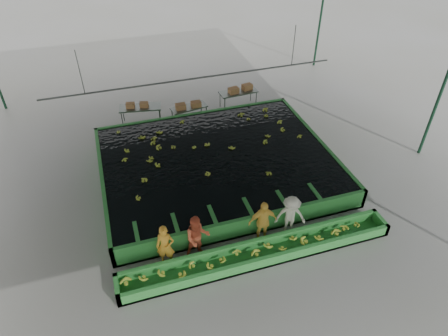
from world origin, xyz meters
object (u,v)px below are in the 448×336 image
object	(u,v)px
flotation_tank	(217,164)
box_stack_left	(138,107)
worker_a	(165,246)
worker_c	(263,222)
box_stack_mid	(189,108)
box_stack_right	(240,91)
packing_table_mid	(189,114)
packing_table_left	(141,115)
worker_d	(290,216)
packing_table_right	(238,99)
sorting_trough	(259,253)
worker_b	(197,237)

from	to	relation	value
flotation_tank	box_stack_left	distance (m)	5.96
worker_a	worker_c	distance (m)	3.55
box_stack_left	box_stack_mid	xyz separation A→B (m)	(2.55, -0.68, -0.11)
worker_a	box_stack_right	bearing A→B (deg)	76.92
flotation_tank	worker_c	bearing A→B (deg)	-84.66
packing_table_mid	box_stack_left	size ratio (longest dim) A/B	1.65
packing_table_left	packing_table_mid	world-z (taller)	packing_table_left
worker_d	worker_c	bearing A→B (deg)	-160.35
box_stack_mid	worker_d	bearing A→B (deg)	-79.42
packing_table_right	packing_table_left	bearing A→B (deg)	-178.96
packing_table_right	box_stack_right	size ratio (longest dim) A/B	1.49
worker_c	box_stack_left	bearing A→B (deg)	110.46
packing_table_left	flotation_tank	bearing A→B (deg)	-63.94
box_stack_right	packing_table_mid	bearing A→B (deg)	-167.90
worker_d	box_stack_mid	world-z (taller)	worker_d
worker_c	packing_table_left	world-z (taller)	worker_c
packing_table_mid	packing_table_left	bearing A→B (deg)	166.69
packing_table_left	packing_table_mid	distance (m)	2.53
worker_d	box_stack_left	distance (m)	10.47
packing_table_mid	box_stack_right	world-z (taller)	box_stack_right
sorting_trough	box_stack_left	world-z (taller)	box_stack_left
box_stack_right	box_stack_mid	bearing A→B (deg)	-166.52
worker_a	box_stack_mid	size ratio (longest dim) A/B	1.28
packing_table_right	worker_c	bearing A→B (deg)	-104.34
flotation_tank	worker_b	size ratio (longest dim) A/B	5.48
packing_table_right	box_stack_right	distance (m)	0.49
packing_table_mid	worker_a	bearing A→B (deg)	-108.64
flotation_tank	worker_c	size ratio (longest dim) A/B	5.46
packing_table_mid	box_stack_left	xyz separation A→B (m)	(-2.60, 0.59, 0.55)
worker_c	packing_table_right	xyz separation A→B (m)	(2.47, 9.67, -0.44)
worker_b	worker_c	size ratio (longest dim) A/B	1.00
box_stack_mid	flotation_tank	bearing A→B (deg)	-88.01
box_stack_left	box_stack_right	xyz separation A→B (m)	(5.70, 0.08, -0.02)
flotation_tank	box_stack_mid	distance (m)	4.62
worker_d	flotation_tank	bearing A→B (deg)	128.90
worker_d	packing_table_mid	size ratio (longest dim) A/B	0.93
flotation_tank	packing_table_mid	size ratio (longest dim) A/B	5.28
flotation_tank	box_stack_mid	xyz separation A→B (m)	(-0.16, 4.60, 0.41)
worker_c	packing_table_mid	size ratio (longest dim) A/B	0.97
packing_table_right	worker_a	bearing A→B (deg)	-121.91
worker_b	worker_c	bearing A→B (deg)	3.56
box_stack_mid	worker_a	bearing A→B (deg)	-108.55
packing_table_left	worker_d	bearing A→B (deg)	-66.91
packing_table_left	box_stack_left	size ratio (longest dim) A/B	1.86
worker_a	packing_table_left	size ratio (longest dim) A/B	0.80
worker_c	box_stack_left	distance (m)	10.07
packing_table_right	box_stack_mid	xyz separation A→B (m)	(-3.03, -0.77, 0.38)
packing_table_right	box_stack_mid	world-z (taller)	box_stack_mid
worker_b	worker_a	bearing A→B (deg)	-176.44
worker_d	box_stack_left	size ratio (longest dim) A/B	1.52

